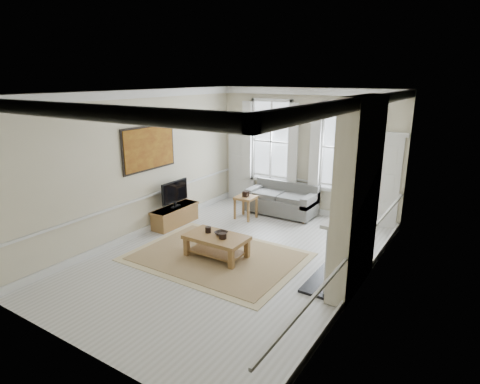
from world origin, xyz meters
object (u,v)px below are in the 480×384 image
Objects in this scene: tv_stand at (175,216)px; side_table at (246,201)px; sofa at (283,201)px; coffee_table at (216,239)px.

side_table is at bearing 47.32° from tv_stand.
tv_stand is (-1.27, -1.38, -0.26)m from side_table.
sofa is 3.03× the size of side_table.
sofa is 1.43× the size of coffee_table.
tv_stand is at bearing -130.31° from sofa.
sofa is 3.26m from coffee_table.
sofa reaches higher than tv_stand.
sofa is at bearing 49.69° from tv_stand.
tv_stand is (-2.02, 0.99, -0.16)m from coffee_table.
sofa is at bearing 53.71° from side_table.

